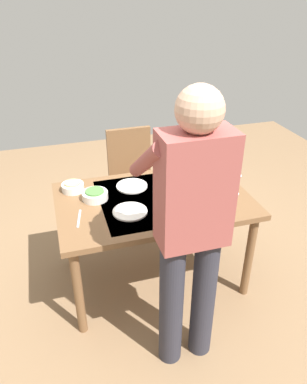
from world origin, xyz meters
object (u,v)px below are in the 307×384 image
side_bowl_bread (73,187)px  dinner_plate_near (130,212)px  water_cup_far_left (167,215)px  serving_bowl_pasta (199,185)px  dinner_plate_far (132,186)px  chair_near (132,172)px  water_cup_near_right (163,196)px  person_server (191,225)px  wine_bottle (187,159)px  water_cup_near_left (221,173)px  side_bowl_salad (95,195)px  dining_table (154,208)px  wine_glass_left (236,181)px

side_bowl_bread → dinner_plate_near: 0.52m
water_cup_far_left → dinner_plate_near: 0.27m
serving_bowl_pasta → dinner_plate_far: (0.46, -0.17, -0.03)m
chair_near → water_cup_near_right: 0.90m
person_server → wine_bottle: 1.09m
person_server → water_cup_near_right: 0.66m
side_bowl_bread → dinner_plate_near: side_bowl_bread is taller
water_cup_near_left → person_server: bearing=54.9°
person_server → side_bowl_salad: bearing=-64.2°
side_bowl_bread → water_cup_near_right: bearing=150.4°
water_cup_near_left → side_bowl_bread: bearing=-6.6°
dining_table → wine_glass_left: (-0.57, 0.11, 0.19)m
serving_bowl_pasta → side_bowl_bread: (0.89, -0.24, 0.00)m
dining_table → chair_near: (-0.04, -0.81, -0.12)m
chair_near → wine_glass_left: (-0.53, 0.92, 0.30)m
water_cup_near_left → dinner_plate_near: (0.78, 0.27, -0.04)m
wine_bottle → serving_bowl_pasta: wine_bottle is taller
water_cup_near_left → wine_bottle: bearing=-40.5°
wine_glass_left → side_bowl_bread: (1.10, -0.38, -0.07)m
side_bowl_salad → dinner_plate_near: bearing=129.2°
side_bowl_salad → dinner_plate_far: 0.30m
water_cup_near_left → dinner_plate_far: 0.69m
water_cup_near_right → water_cup_far_left: water_cup_far_left is taller
chair_near → serving_bowl_pasta: chair_near is taller
dining_table → chair_near: size_ratio=1.48×
chair_near → side_bowl_bread: size_ratio=5.69×
wine_glass_left → chair_near: bearing=-59.9°
water_cup_near_right → side_bowl_bread: 0.67m
wine_glass_left → side_bowl_salad: size_ratio=0.84×
person_server → dinner_plate_near: (0.19, -0.56, -0.23)m
serving_bowl_pasta → water_cup_near_left: bearing=-154.2°
side_bowl_salad → serving_bowl_pasta: bearing=174.5°
water_cup_near_left → dinner_plate_far: (0.69, -0.06, -0.04)m
dining_table → serving_bowl_pasta: 0.38m
dinner_plate_near → serving_bowl_pasta: bearing=-163.6°
wine_bottle → side_bowl_bread: bearing=3.1°
water_cup_near_left → dining_table: bearing=13.8°
wine_bottle → dinner_plate_far: size_ratio=1.29×
water_cup_near_left → chair_near: bearing=-50.9°
wine_bottle → water_cup_near_right: 0.50m
chair_near → side_bowl_bread: 0.82m
chair_near → person_server: person_server is taller
side_bowl_bread → dinner_plate_near: size_ratio=0.70×
wine_bottle → dinner_plate_near: size_ratio=1.29×
chair_near → water_cup_near_right: bearing=90.8°
person_server → side_bowl_bread: size_ratio=10.56×
person_server → dinner_plate_near: bearing=-71.0°
dining_table → dinner_plate_near: bearing=32.8°
person_server → chair_near: bearing=-91.7°
side_bowl_salad → water_cup_near_left: bearing=-177.9°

